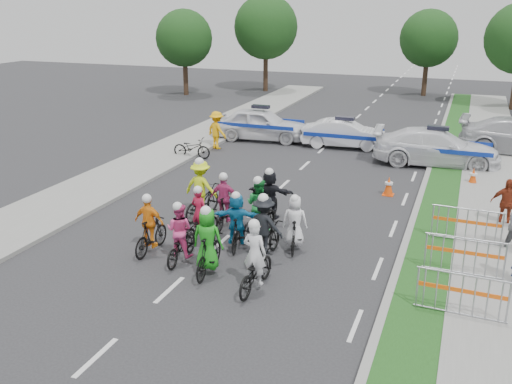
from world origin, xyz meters
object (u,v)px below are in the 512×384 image
at_px(tree_3, 266,27).
at_px(barrier_1, 464,258).
at_px(rider_5, 237,224).
at_px(rider_9, 225,206).
at_px(barrier_0, 461,297).
at_px(parked_bike, 192,148).
at_px(rider_3, 150,230).
at_px(rider_8, 259,213).
at_px(rider_6, 200,222).
at_px(spectator_2, 506,203).
at_px(rider_10, 201,194).
at_px(rider_0, 255,266).
at_px(police_car_0, 261,124).
at_px(marshal_hiviz, 217,130).
at_px(police_car_1, 344,134).
at_px(rider_4, 264,234).
at_px(tree_0, 184,38).
at_px(barrier_2, 466,227).
at_px(rider_2, 180,239).
at_px(rider_1, 208,247).
at_px(tree_4, 429,39).
at_px(rider_7, 295,228).
at_px(cone_1, 473,177).
at_px(cone_0, 389,186).
at_px(rider_11, 270,200).
at_px(police_car_2, 436,147).

bearing_deg(tree_3, barrier_1, -61.39).
bearing_deg(rider_5, rider_9, -66.46).
distance_m(barrier_0, parked_bike, 15.76).
relative_size(rider_3, rider_8, 0.92).
distance_m(rider_6, rider_8, 1.78).
bearing_deg(spectator_2, tree_3, 124.79).
bearing_deg(rider_8, rider_10, -7.51).
xyz_separation_m(rider_0, police_car_0, (-5.45, 15.15, 0.19)).
distance_m(rider_0, marshal_hiviz, 14.36).
relative_size(rider_10, police_car_1, 0.51).
bearing_deg(police_car_1, marshal_hiviz, 106.92).
relative_size(rider_4, rider_8, 1.00).
height_order(police_car_1, barrier_1, police_car_1).
relative_size(rider_9, tree_0, 0.28).
distance_m(police_car_1, barrier_2, 11.93).
height_order(rider_2, parked_bike, rider_2).
bearing_deg(rider_1, tree_4, -99.52).
bearing_deg(rider_8, rider_7, 164.37).
bearing_deg(tree_4, rider_9, -96.53).
xyz_separation_m(rider_7, tree_0, (-16.17, 24.60, 3.52)).
distance_m(police_car_0, cone_1, 11.21).
bearing_deg(cone_0, rider_0, -103.23).
xyz_separation_m(rider_6, rider_11, (1.45, 2.07, 0.20)).
xyz_separation_m(rider_3, police_car_1, (2.41, 14.08, -0.01)).
bearing_deg(tree_4, rider_3, -98.05).
distance_m(marshal_hiviz, tree_3, 19.43).
relative_size(rider_11, police_car_2, 0.35).
relative_size(rider_10, spectator_2, 1.30).
bearing_deg(barrier_0, spectator_2, 80.13).
relative_size(rider_10, cone_1, 2.94).
bearing_deg(parked_bike, rider_5, -147.75).
xyz_separation_m(police_car_1, spectator_2, (6.95, -8.49, 0.12)).
height_order(police_car_1, marshal_hiviz, marshal_hiviz).
relative_size(police_car_1, tree_4, 0.64).
relative_size(rider_0, police_car_0, 0.39).
xyz_separation_m(rider_1, barrier_0, (6.18, -0.09, -0.18)).
bearing_deg(rider_1, parked_bike, -66.32).
distance_m(barrier_0, barrier_1, 2.15).
relative_size(cone_1, tree_4, 0.11).
distance_m(police_car_0, barrier_2, 14.60).
height_order(rider_0, police_car_0, rider_0).
xyz_separation_m(rider_9, police_car_1, (1.25, 11.54, -0.02)).
relative_size(rider_4, tree_3, 0.26).
distance_m(rider_2, rider_11, 3.79).
bearing_deg(rider_4, barrier_2, -144.79).
bearing_deg(rider_11, rider_0, 101.13).
distance_m(rider_7, police_car_2, 11.19).
xyz_separation_m(police_car_2, tree_3, (-14.24, 17.84, 4.11)).
relative_size(rider_5, parked_bike, 0.97).
bearing_deg(rider_4, rider_1, 57.75).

